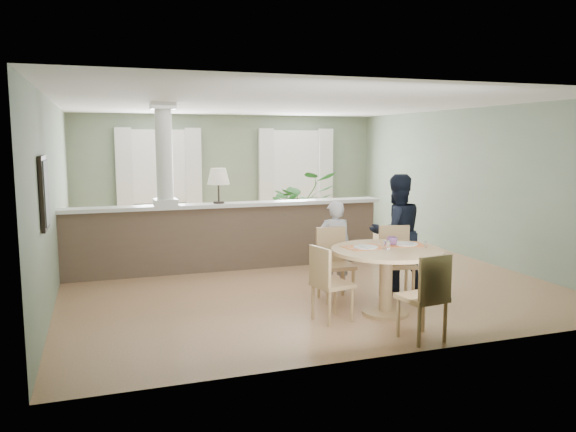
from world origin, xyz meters
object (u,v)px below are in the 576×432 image
object	(u,v)px
houseplant	(301,208)
chair_far_boy	(334,260)
chair_near	(427,294)
chair_far_man	(396,258)
sofa	(264,228)
chair_side	(328,280)
man_person	(396,232)
child_person	(334,246)
dining_table	(386,262)

from	to	relation	value
houseplant	chair_far_boy	world-z (taller)	houseplant
chair_near	chair_far_man	bearing A→B (deg)	-116.66
sofa	chair_near	xyz separation A→B (m)	(0.16, -5.53, 0.12)
chair_side	man_person	world-z (taller)	man_person
sofa	child_person	world-z (taller)	child_person
chair_side	houseplant	bearing A→B (deg)	-29.89
sofa	chair_side	bearing A→B (deg)	-78.73
houseplant	chair_side	size ratio (longest dim) A/B	1.67
houseplant	child_person	world-z (taller)	houseplant
sofa	man_person	bearing A→B (deg)	-56.94
dining_table	chair_far_boy	world-z (taller)	chair_far_boy
dining_table	chair_near	xyz separation A→B (m)	(-0.06, -1.00, -0.13)
chair_near	sofa	bearing A→B (deg)	-96.24
chair_far_boy	chair_near	world-z (taller)	chair_far_boy
chair_far_man	chair_side	bearing A→B (deg)	-137.00
sofa	chair_near	distance (m)	5.53
houseplant	child_person	distance (m)	3.66
child_person	chair_near	bearing A→B (deg)	103.66
chair_far_boy	chair_near	distance (m)	1.86
houseplant	chair_far_boy	size ratio (longest dim) A/B	1.57
dining_table	chair_far_boy	distance (m)	0.91
dining_table	chair_side	xyz separation A→B (m)	(-0.79, -0.04, -0.15)
chair_far_man	sofa	bearing A→B (deg)	115.80
chair_near	child_person	distance (m)	2.17
chair_far_boy	houseplant	bearing A→B (deg)	77.87
dining_table	chair_side	size ratio (longest dim) A/B	1.50
chair_far_man	child_person	size ratio (longest dim) A/B	0.75
chair_far_boy	chair_side	xyz separation A→B (m)	(-0.46, -0.88, -0.03)
chair_far_boy	man_person	xyz separation A→B (m)	(1.04, 0.17, 0.30)
dining_table	chair_far_man	world-z (taller)	chair_far_man
chair_far_man	child_person	bearing A→B (deg)	156.75
chair_far_man	houseplant	bearing A→B (deg)	103.57
houseplant	man_person	bearing A→B (deg)	-88.78
chair_side	man_person	bearing A→B (deg)	-68.47
sofa	child_person	xyz separation A→B (m)	(0.04, -3.36, 0.24)
houseplant	chair_near	size ratio (longest dim) A/B	1.59
sofa	dining_table	world-z (taller)	dining_table
sofa	chair_near	bearing A→B (deg)	-69.97
child_person	chair_far_man	bearing A→B (deg)	151.76
chair_far_boy	chair_side	bearing A→B (deg)	-115.88
sofa	dining_table	size ratio (longest dim) A/B	2.06
man_person	child_person	bearing A→B (deg)	-8.83
dining_table	chair_far_man	distance (m)	0.81
sofa	houseplant	size ratio (longest dim) A/B	1.85
chair_near	chair_side	bearing A→B (deg)	-60.66
houseplant	dining_table	distance (m)	4.78
chair_near	man_person	world-z (taller)	man_person
chair_far_man	man_person	distance (m)	0.52
chair_far_man	man_person	size ratio (longest dim) A/B	0.59
houseplant	chair_far_man	size ratio (longest dim) A/B	1.55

